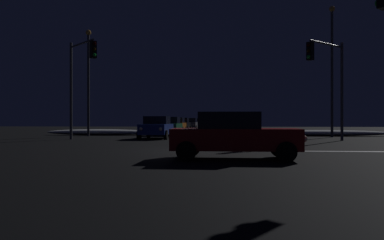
{
  "coord_description": "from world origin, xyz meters",
  "views": [
    {
      "loc": [
        1.77,
        -16.89,
        1.3
      ],
      "look_at": [
        -0.97,
        12.06,
        1.31
      ],
      "focal_mm": 37.01,
      "sensor_mm": 36.0,
      "label": 1
    }
  ],
  "objects_px": {
    "sedan_silver": "(193,124)",
    "sedan_red_crossing": "(234,135)",
    "sedan_orange": "(175,125)",
    "traffic_signal_ne": "(329,72)",
    "sedan_blue": "(157,127)",
    "traffic_signal_nw": "(80,72)",
    "sedan_black": "(181,124)",
    "streetlamp_right_near": "(332,62)",
    "sedan_green": "(169,126)",
    "streetlamp_left_near": "(88,75)",
    "sedan_gray": "(190,124)"
  },
  "relations": [
    {
      "from": "sedan_black",
      "to": "streetlamp_left_near",
      "type": "height_order",
      "value": "streetlamp_left_near"
    },
    {
      "from": "sedan_gray",
      "to": "streetlamp_left_near",
      "type": "xyz_separation_m",
      "value": [
        -6.24,
        -20.11,
        4.18
      ]
    },
    {
      "from": "sedan_orange",
      "to": "sedan_green",
      "type": "bearing_deg",
      "value": -86.78
    },
    {
      "from": "traffic_signal_nw",
      "to": "traffic_signal_ne",
      "type": "distance_m",
      "value": 15.68
    },
    {
      "from": "sedan_silver",
      "to": "sedan_orange",
      "type": "bearing_deg",
      "value": -90.87
    },
    {
      "from": "sedan_orange",
      "to": "streetlamp_left_near",
      "type": "xyz_separation_m",
      "value": [
        -5.86,
        -9.02,
        4.18
      ]
    },
    {
      "from": "sedan_green",
      "to": "sedan_red_crossing",
      "type": "xyz_separation_m",
      "value": [
        5.25,
        -20.0,
        0.0
      ]
    },
    {
      "from": "streetlamp_right_near",
      "to": "sedan_silver",
      "type": "bearing_deg",
      "value": 116.75
    },
    {
      "from": "sedan_green",
      "to": "traffic_signal_ne",
      "type": "relative_size",
      "value": 0.7
    },
    {
      "from": "sedan_gray",
      "to": "streetlamp_right_near",
      "type": "xyz_separation_m",
      "value": [
        12.88,
        -20.11,
        4.9
      ]
    },
    {
      "from": "sedan_silver",
      "to": "sedan_green",
      "type": "bearing_deg",
      "value": -89.7
    },
    {
      "from": "sedan_silver",
      "to": "sedan_red_crossing",
      "type": "distance_m",
      "value": 43.83
    },
    {
      "from": "sedan_green",
      "to": "sedan_black",
      "type": "distance_m",
      "value": 12.14
    },
    {
      "from": "sedan_green",
      "to": "sedan_orange",
      "type": "xyz_separation_m",
      "value": [
        -0.38,
        6.71,
        0.0
      ]
    },
    {
      "from": "traffic_signal_nw",
      "to": "streetlamp_right_near",
      "type": "relative_size",
      "value": 0.65
    },
    {
      "from": "sedan_blue",
      "to": "traffic_signal_nw",
      "type": "relative_size",
      "value": 0.66
    },
    {
      "from": "sedan_green",
      "to": "sedan_black",
      "type": "relative_size",
      "value": 1.0
    },
    {
      "from": "sedan_red_crossing",
      "to": "streetlamp_right_near",
      "type": "bearing_deg",
      "value": 66.66
    },
    {
      "from": "streetlamp_left_near",
      "to": "sedan_orange",
      "type": "bearing_deg",
      "value": 57.0
    },
    {
      "from": "sedan_red_crossing",
      "to": "streetlamp_left_near",
      "type": "xyz_separation_m",
      "value": [
        -11.49,
        17.69,
        4.18
      ]
    },
    {
      "from": "traffic_signal_nw",
      "to": "traffic_signal_ne",
      "type": "bearing_deg",
      "value": -0.22
    },
    {
      "from": "sedan_blue",
      "to": "sedan_orange",
      "type": "height_order",
      "value": "same"
    },
    {
      "from": "sedan_black",
      "to": "traffic_signal_nw",
      "type": "bearing_deg",
      "value": -101.2
    },
    {
      "from": "sedan_green",
      "to": "streetlamp_left_near",
      "type": "distance_m",
      "value": 7.85
    },
    {
      "from": "traffic_signal_nw",
      "to": "sedan_red_crossing",
      "type": "bearing_deg",
      "value": -49.56
    },
    {
      "from": "sedan_orange",
      "to": "sedan_black",
      "type": "xyz_separation_m",
      "value": [
        -0.08,
        5.43,
        0.0
      ]
    },
    {
      "from": "sedan_gray",
      "to": "sedan_black",
      "type": "bearing_deg",
      "value": -94.65
    },
    {
      "from": "sedan_red_crossing",
      "to": "streetlamp_right_near",
      "type": "height_order",
      "value": "streetlamp_right_near"
    },
    {
      "from": "sedan_blue",
      "to": "streetlamp_right_near",
      "type": "relative_size",
      "value": 0.43
    },
    {
      "from": "sedan_black",
      "to": "sedan_gray",
      "type": "height_order",
      "value": "same"
    },
    {
      "from": "sedan_blue",
      "to": "sedan_green",
      "type": "relative_size",
      "value": 1.0
    },
    {
      "from": "traffic_signal_nw",
      "to": "sedan_blue",
      "type": "bearing_deg",
      "value": 31.04
    },
    {
      "from": "sedan_silver",
      "to": "sedan_red_crossing",
      "type": "bearing_deg",
      "value": -82.95
    },
    {
      "from": "sedan_orange",
      "to": "sedan_black",
      "type": "height_order",
      "value": "same"
    },
    {
      "from": "sedan_orange",
      "to": "traffic_signal_ne",
      "type": "xyz_separation_m",
      "value": [
        11.51,
        -15.27,
        3.44
      ]
    },
    {
      "from": "streetlamp_left_near",
      "to": "sedan_gray",
      "type": "bearing_deg",
      "value": 72.76
    },
    {
      "from": "sedan_black",
      "to": "sedan_red_crossing",
      "type": "height_order",
      "value": "same"
    },
    {
      "from": "traffic_signal_nw",
      "to": "sedan_silver",
      "type": "bearing_deg",
      "value": 82.13
    },
    {
      "from": "sedan_blue",
      "to": "traffic_signal_ne",
      "type": "xyz_separation_m",
      "value": [
        11.14,
        -2.79,
        3.44
      ]
    },
    {
      "from": "sedan_green",
      "to": "sedan_orange",
      "type": "bearing_deg",
      "value": 93.22
    },
    {
      "from": "sedan_orange",
      "to": "sedan_blue",
      "type": "bearing_deg",
      "value": -88.28
    },
    {
      "from": "sedan_gray",
      "to": "traffic_signal_ne",
      "type": "height_order",
      "value": "traffic_signal_ne"
    },
    {
      "from": "streetlamp_left_near",
      "to": "traffic_signal_nw",
      "type": "bearing_deg",
      "value": -74.72
    },
    {
      "from": "sedan_gray",
      "to": "traffic_signal_nw",
      "type": "height_order",
      "value": "traffic_signal_nw"
    },
    {
      "from": "traffic_signal_nw",
      "to": "sedan_black",
      "type": "bearing_deg",
      "value": 78.8
    },
    {
      "from": "sedan_red_crossing",
      "to": "streetlamp_left_near",
      "type": "relative_size",
      "value": 0.5
    },
    {
      "from": "sedan_blue",
      "to": "sedan_orange",
      "type": "bearing_deg",
      "value": 91.72
    },
    {
      "from": "traffic_signal_nw",
      "to": "streetlamp_left_near",
      "type": "bearing_deg",
      "value": 105.28
    },
    {
      "from": "sedan_orange",
      "to": "sedan_silver",
      "type": "bearing_deg",
      "value": 89.13
    },
    {
      "from": "sedan_red_crossing",
      "to": "traffic_signal_ne",
      "type": "relative_size",
      "value": 0.7
    }
  ]
}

